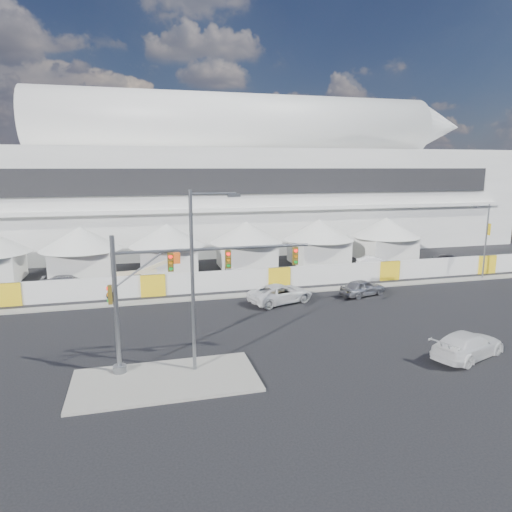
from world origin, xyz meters
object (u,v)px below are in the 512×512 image
object	(u,v)px
pickup_near	(468,345)
lot_car_a	(374,262)
traffic_mast	(160,294)
lot_car_c	(68,283)
sedan_silver	(363,288)
pickup_curb	(281,293)
streetlight_median	(197,269)
lot_car_b	(451,260)
boom_lift	(130,284)
streetlight_curb	(485,236)

from	to	relation	value
pickup_near	lot_car_a	size ratio (longest dim) A/B	1.35
pickup_near	traffic_mast	xyz separation A→B (m)	(-18.32, 2.91, 3.75)
traffic_mast	lot_car_c	bearing A→B (deg)	110.80
sedan_silver	pickup_curb	size ratio (longest dim) A/B	0.76
pickup_curb	lot_car_a	size ratio (longest dim) A/B	1.42
pickup_near	streetlight_median	bearing A→B (deg)	61.46
lot_car_b	streetlight_median	xyz separation A→B (m)	(-32.87, -21.08, 5.31)
lot_car_a	streetlight_median	size ratio (longest dim) A/B	0.40
lot_car_a	boom_lift	bearing A→B (deg)	118.45
pickup_near	streetlight_median	xyz separation A→B (m)	(-16.27, 2.24, 5.21)
boom_lift	lot_car_c	bearing A→B (deg)	143.07
lot_car_a	streetlight_curb	distance (m)	11.88
sedan_silver	lot_car_c	world-z (taller)	sedan_silver
traffic_mast	sedan_silver	bearing A→B (deg)	31.16
pickup_near	lot_car_b	world-z (taller)	pickup_near
sedan_silver	lot_car_a	distance (m)	12.40
streetlight_curb	boom_lift	size ratio (longest dim) A/B	1.08
pickup_near	lot_car_c	size ratio (longest dim) A/B	1.16
traffic_mast	streetlight_median	distance (m)	2.61
traffic_mast	streetlight_median	size ratio (longest dim) A/B	1.13
streetlight_median	streetlight_curb	xyz separation A→B (m)	(31.74, 14.65, -1.46)
lot_car_a	traffic_mast	world-z (taller)	traffic_mast
lot_car_b	lot_car_c	size ratio (longest dim) A/B	0.87
sedan_silver	lot_car_b	xyz separation A→B (m)	(16.31, 9.15, -0.05)
sedan_silver	lot_car_c	size ratio (longest dim) A/B	0.92
streetlight_median	boom_lift	size ratio (longest dim) A/B	1.41
pickup_curb	boom_lift	bearing A→B (deg)	47.49
sedan_silver	traffic_mast	xyz separation A→B (m)	(-18.62, -11.25, 3.80)
pickup_near	streetlight_median	distance (m)	17.23
lot_car_b	boom_lift	world-z (taller)	boom_lift
sedan_silver	streetlight_median	distance (m)	21.08
streetlight_curb	pickup_near	bearing A→B (deg)	-132.49
lot_car_b	sedan_silver	bearing A→B (deg)	136.15
lot_car_a	lot_car_b	xyz separation A→B (m)	(9.41, -1.15, 0.03)
sedan_silver	pickup_curb	distance (m)	7.92
traffic_mast	boom_lift	distance (m)	17.46
lot_car_c	streetlight_median	xyz separation A→B (m)	(9.75, -20.94, 5.32)
pickup_near	pickup_curb	bearing A→B (deg)	7.88
sedan_silver	lot_car_a	bearing A→B (deg)	-49.55
lot_car_b	boom_lift	size ratio (longest dim) A/B	0.57
lot_car_b	boom_lift	bearing A→B (deg)	112.17
streetlight_curb	streetlight_median	bearing A→B (deg)	-155.22
pickup_curb	boom_lift	world-z (taller)	boom_lift
lot_car_c	traffic_mast	bearing A→B (deg)	-160.36
lot_car_a	pickup_near	bearing A→B (deg)	-177.42
pickup_curb	lot_car_a	xyz separation A→B (m)	(14.82, 10.48, -0.13)
pickup_near	sedan_silver	bearing A→B (deg)	-21.90
traffic_mast	boom_lift	size ratio (longest dim) A/B	1.59
sedan_silver	lot_car_a	world-z (taller)	sedan_silver
sedan_silver	pickup_curb	xyz separation A→B (m)	(-7.92, -0.17, 0.05)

